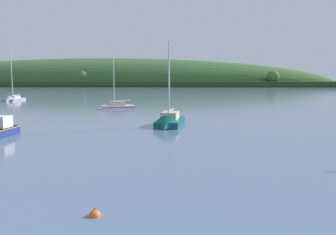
% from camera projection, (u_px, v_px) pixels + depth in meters
% --- Properties ---
extents(far_shoreline_hill, '(518.46, 88.37, 46.41)m').
position_uv_depth(far_shoreline_hill, '(109.00, 86.00, 276.92)').
color(far_shoreline_hill, '#27431B').
rests_on(far_shoreline_hill, ground).
extents(sailboat_near_mooring, '(7.43, 4.86, 11.59)m').
position_uv_depth(sailboat_near_mooring, '(114.00, 108.00, 64.24)').
color(sailboat_near_mooring, white).
rests_on(sailboat_near_mooring, ground).
extents(sailboat_far_left, '(3.62, 8.04, 11.60)m').
position_uv_depth(sailboat_far_left, '(169.00, 124.00, 40.80)').
color(sailboat_far_left, '#0F564C').
rests_on(sailboat_far_left, ground).
extents(sailboat_outer_reach, '(3.23, 8.87, 14.65)m').
position_uv_depth(sailboat_outer_reach, '(13.00, 100.00, 87.51)').
color(sailboat_outer_reach, '#ADB2BC').
rests_on(sailboat_outer_reach, ground).
extents(mooring_buoy_foreground, '(0.52, 0.52, 0.60)m').
position_uv_depth(mooring_buoy_foreground, '(95.00, 216.00, 14.09)').
color(mooring_buoy_foreground, '#EA5B19').
rests_on(mooring_buoy_foreground, ground).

